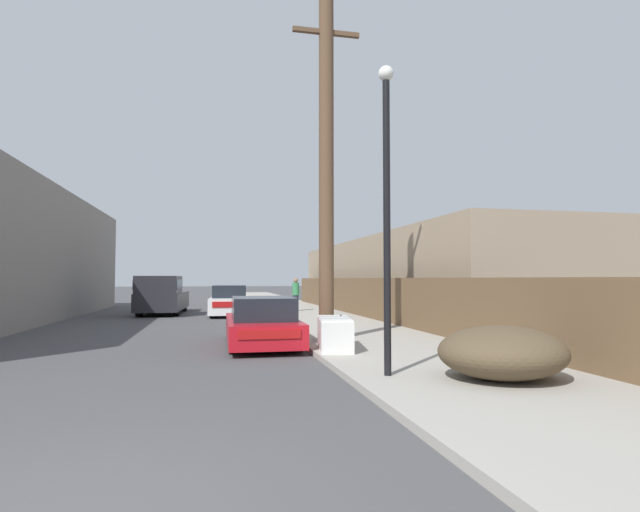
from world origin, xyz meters
TOP-DOWN VIEW (x-y plane):
  - sidewalk_curb at (5.30, 23.50)m, footprint 4.20×63.00m
  - discarded_fridge at (3.73, 7.28)m, footprint 0.96×1.82m
  - parked_sports_car_red at (2.26, 9.09)m, footprint 1.80×4.41m
  - car_parked_mid at (1.84, 19.94)m, footprint 2.00×4.71m
  - pickup_truck at (-1.33, 21.23)m, footprint 2.19×5.56m
  - utility_pole at (3.90, 8.85)m, footprint 1.80×0.39m
  - street_lamp at (3.85, 4.12)m, footprint 0.26×0.26m
  - brush_pile at (5.51, 3.44)m, footprint 2.03×1.89m
  - wooden_fence at (7.25, 15.38)m, footprint 0.08×31.25m
  - building_right_house at (11.03, 20.78)m, footprint 6.00×23.79m
  - pedestrian at (5.07, 20.70)m, footprint 0.34×0.34m

SIDE VIEW (x-z plane):
  - sidewalk_curb at x=5.30m, z-range 0.00..0.12m
  - discarded_fridge at x=3.73m, z-range 0.11..0.84m
  - brush_pile at x=5.51m, z-range 0.12..0.96m
  - parked_sports_car_red at x=2.26m, z-range -0.06..1.19m
  - car_parked_mid at x=1.84m, z-range -0.05..1.36m
  - pickup_truck at x=-1.33m, z-range 0.00..1.83m
  - wooden_fence at x=7.25m, z-range 0.12..1.74m
  - pedestrian at x=5.07m, z-range 0.14..1.76m
  - building_right_house at x=11.03m, z-range 0.00..3.68m
  - street_lamp at x=3.85m, z-range 0.50..5.69m
  - utility_pole at x=3.90m, z-range 0.19..9.20m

